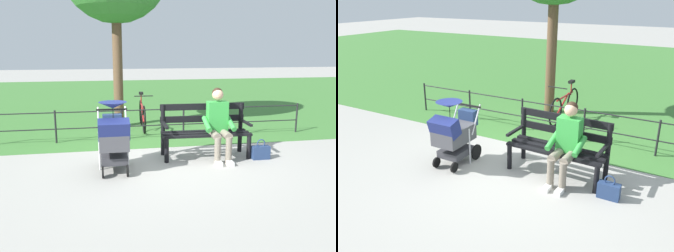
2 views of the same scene
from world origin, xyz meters
The scene contains 8 objects.
ground_plane centered at (0.00, 0.00, 0.00)m, with size 60.00×60.00×0.00m, color #9E9B93.
grass_lawn centered at (0.00, -8.80, 0.00)m, with size 40.00×16.00×0.01m, color #3D7533.
park_bench centered at (-0.74, -0.12, 0.53)m, with size 1.62×0.66×0.96m.
person_on_bench centered at (-0.94, 0.11, 0.68)m, with size 0.55×0.74×1.28m.
stroller centered at (0.94, 0.48, 0.59)m, with size 0.52×0.89×1.15m.
handbag centered at (-1.69, 0.28, 0.13)m, with size 0.32×0.14×0.37m.
park_fence centered at (0.00, -1.58, 0.42)m, with size 6.92×0.04×0.70m.
bicycle centered at (0.11, -2.62, 0.36)m, with size 0.44×1.66×0.89m.
Camera 1 is at (1.13, 6.16, 1.96)m, focal length 38.82 mm.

